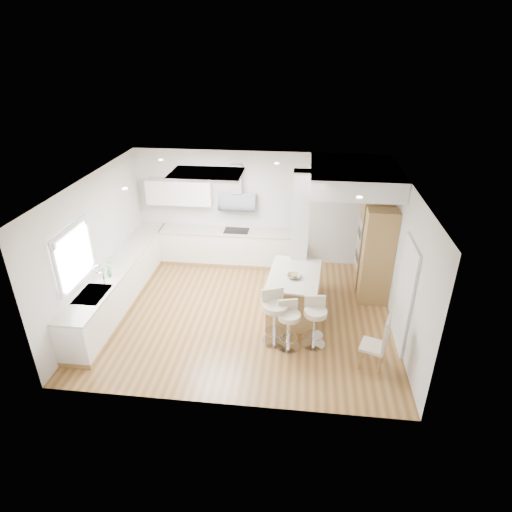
# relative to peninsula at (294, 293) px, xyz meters

# --- Properties ---
(ground) EXTENTS (6.00, 6.00, 0.00)m
(ground) POSITION_rel_peninsula_xyz_m (-0.99, -0.15, -0.46)
(ground) COLOR olive
(ground) RESTS_ON ground
(ceiling) EXTENTS (6.00, 5.00, 0.02)m
(ceiling) POSITION_rel_peninsula_xyz_m (-0.99, -0.15, -0.46)
(ceiling) COLOR silver
(ceiling) RESTS_ON ground
(wall_back) EXTENTS (6.00, 0.04, 2.80)m
(wall_back) POSITION_rel_peninsula_xyz_m (-0.99, 2.35, 0.94)
(wall_back) COLOR beige
(wall_back) RESTS_ON ground
(wall_left) EXTENTS (0.04, 5.00, 2.80)m
(wall_left) POSITION_rel_peninsula_xyz_m (-3.99, -0.15, 0.94)
(wall_left) COLOR beige
(wall_left) RESTS_ON ground
(wall_right) EXTENTS (0.04, 5.00, 2.80)m
(wall_right) POSITION_rel_peninsula_xyz_m (2.01, -0.15, 0.94)
(wall_right) COLOR beige
(wall_right) RESTS_ON ground
(skylight) EXTENTS (4.10, 2.10, 0.06)m
(skylight) POSITION_rel_peninsula_xyz_m (-1.78, 0.45, 2.31)
(skylight) COLOR silver
(skylight) RESTS_ON ground
(window_left) EXTENTS (0.06, 1.28, 1.07)m
(window_left) POSITION_rel_peninsula_xyz_m (-3.95, -1.05, 1.23)
(window_left) COLOR silver
(window_left) RESTS_ON ground
(doorway_right) EXTENTS (0.05, 1.00, 2.10)m
(doorway_right) POSITION_rel_peninsula_xyz_m (1.98, -0.75, 0.54)
(doorway_right) COLOR #4F493E
(doorway_right) RESTS_ON ground
(counter_left) EXTENTS (0.63, 4.50, 1.35)m
(counter_left) POSITION_rel_peninsula_xyz_m (-3.69, 0.08, -0.01)
(counter_left) COLOR #9F7B44
(counter_left) RESTS_ON ground
(counter_back) EXTENTS (3.62, 0.63, 2.50)m
(counter_back) POSITION_rel_peninsula_xyz_m (-1.91, 2.07, 0.23)
(counter_back) COLOR #9F7B44
(counter_back) RESTS_ON ground
(pillar) EXTENTS (0.35, 0.35, 2.80)m
(pillar) POSITION_rel_peninsula_xyz_m (0.06, 0.80, 0.94)
(pillar) COLOR silver
(pillar) RESTS_ON ground
(soffit) EXTENTS (1.78, 2.20, 0.40)m
(soffit) POSITION_rel_peninsula_xyz_m (1.11, 1.25, 2.14)
(soffit) COLOR silver
(soffit) RESTS_ON ground
(oven_column) EXTENTS (0.63, 1.21, 2.10)m
(oven_column) POSITION_rel_peninsula_xyz_m (1.69, 1.07, 0.59)
(oven_column) COLOR #9F7B44
(oven_column) RESTS_ON ground
(peninsula) EXTENTS (1.12, 1.58, 0.99)m
(peninsula) POSITION_rel_peninsula_xyz_m (0.00, 0.00, 0.00)
(peninsula) COLOR #9F7B44
(peninsula) RESTS_ON ground
(bar_stool_a) EXTENTS (0.63, 0.63, 1.07)m
(bar_stool_a) POSITION_rel_peninsula_xyz_m (-0.31, -1.01, 0.14)
(bar_stool_a) COLOR silver
(bar_stool_a) RESTS_ON ground
(bar_stool_b) EXTENTS (0.52, 0.52, 0.94)m
(bar_stool_b) POSITION_rel_peninsula_xyz_m (-0.05, -1.13, 0.07)
(bar_stool_b) COLOR silver
(bar_stool_b) RESTS_ON ground
(bar_stool_c) EXTENTS (0.48, 0.48, 0.97)m
(bar_stool_c) POSITION_rel_peninsula_xyz_m (0.42, -1.00, 0.08)
(bar_stool_c) COLOR silver
(bar_stool_c) RESTS_ON ground
(dining_chair) EXTENTS (0.52, 0.52, 1.05)m
(dining_chair) POSITION_rel_peninsula_xyz_m (1.49, -1.53, 0.10)
(dining_chair) COLOR #C1B59D
(dining_chair) RESTS_ON ground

